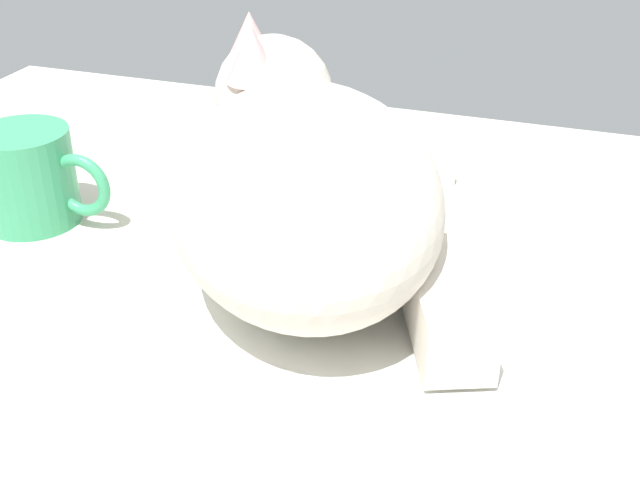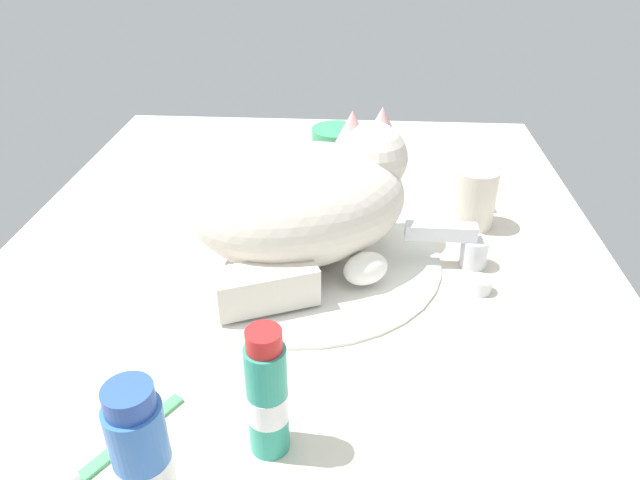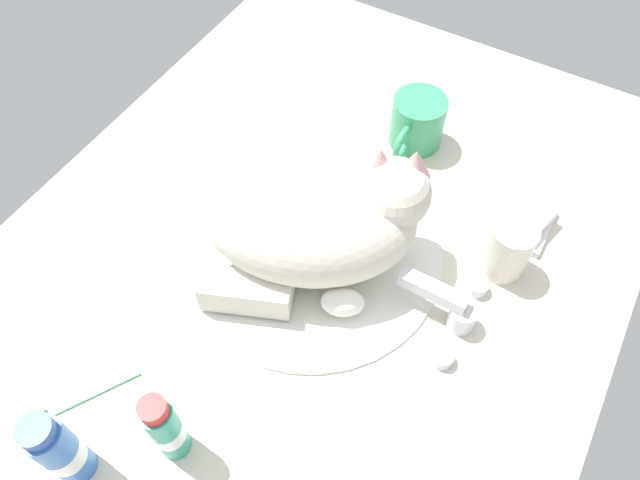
% 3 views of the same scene
% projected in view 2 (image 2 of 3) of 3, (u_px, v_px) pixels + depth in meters
% --- Properties ---
extents(ground_plane, '(1.10, 0.83, 0.03)m').
position_uv_depth(ground_plane, '(302.00, 268.00, 0.80)').
color(ground_plane, beige).
extents(sink_basin, '(0.36, 0.36, 0.01)m').
position_uv_depth(sink_basin, '(302.00, 256.00, 0.79)').
color(sink_basin, silver).
rests_on(sink_basin, ground_plane).
extents(faucet, '(0.15, 0.11, 0.06)m').
position_uv_depth(faucet, '(463.00, 248.00, 0.76)').
color(faucet, silver).
rests_on(faucet, ground_plane).
extents(cat, '(0.30, 0.33, 0.17)m').
position_uv_depth(cat, '(310.00, 201.00, 0.75)').
color(cat, beige).
rests_on(cat, sink_basin).
extents(coffee_mug, '(0.12, 0.08, 0.08)m').
position_uv_depth(coffee_mug, '(336.00, 153.00, 0.99)').
color(coffee_mug, '#389966').
rests_on(coffee_mug, ground_plane).
extents(rinse_cup, '(0.06, 0.06, 0.09)m').
position_uv_depth(rinse_cup, '(474.00, 198.00, 0.85)').
color(rinse_cup, silver).
rests_on(rinse_cup, ground_plane).
extents(soap_dish, '(0.09, 0.06, 0.01)m').
position_uv_depth(soap_dish, '(468.00, 196.00, 0.94)').
color(soap_dish, white).
rests_on(soap_dish, ground_plane).
extents(soap_bar, '(0.08, 0.06, 0.02)m').
position_uv_depth(soap_bar, '(470.00, 186.00, 0.93)').
color(soap_bar, silver).
rests_on(soap_bar, soap_dish).
extents(toothpaste_bottle, '(0.04, 0.04, 0.13)m').
position_uv_depth(toothpaste_bottle, '(265.00, 396.00, 0.50)').
color(toothpaste_bottle, teal).
rests_on(toothpaste_bottle, ground_plane).
extents(mouthwash_bottle, '(0.04, 0.04, 0.14)m').
position_uv_depth(mouthwash_bottle, '(143.00, 462.00, 0.43)').
color(mouthwash_bottle, '#3870C6').
rests_on(mouthwash_bottle, ground_plane).
extents(toothbrush, '(0.12, 0.08, 0.02)m').
position_uv_depth(toothbrush, '(113.00, 449.00, 0.52)').
color(toothbrush, '#4CB266').
rests_on(toothbrush, ground_plane).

